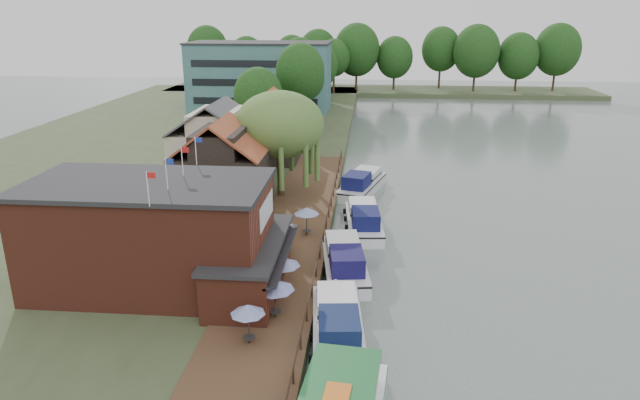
{
  "coord_description": "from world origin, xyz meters",
  "views": [
    {
      "loc": [
        -1.91,
        -34.55,
        18.55
      ],
      "look_at": [
        -6.0,
        12.0,
        3.0
      ],
      "focal_mm": 32.0,
      "sensor_mm": 36.0,
      "label": 1
    }
  ],
  "objects_px": {
    "cottage_c": "(270,126)",
    "cruiser_3": "(362,181)",
    "umbrella_2": "(283,274)",
    "umbrella_4": "(307,221)",
    "umbrella_1": "(275,299)",
    "cruiser_2": "(364,217)",
    "cottage_b": "(218,142)",
    "hotel_block": "(261,76)",
    "umbrella_3": "(285,236)",
    "cruiser_0": "(338,319)",
    "cruiser_1": "(344,257)",
    "willow": "(280,145)",
    "umbrella_0": "(248,324)",
    "pub": "(180,235)",
    "cottage_a": "(222,167)"
  },
  "relations": [
    {
      "from": "umbrella_2",
      "to": "cruiser_3",
      "type": "bearing_deg",
      "value": 79.47
    },
    {
      "from": "cottage_c",
      "to": "cruiser_3",
      "type": "height_order",
      "value": "cottage_c"
    },
    {
      "from": "pub",
      "to": "cruiser_2",
      "type": "relative_size",
      "value": 1.95
    },
    {
      "from": "cottage_b",
      "to": "hotel_block",
      "type": "bearing_deg",
      "value": 94.97
    },
    {
      "from": "umbrella_4",
      "to": "umbrella_0",
      "type": "bearing_deg",
      "value": -95.0
    },
    {
      "from": "cottage_c",
      "to": "cruiser_0",
      "type": "xyz_separation_m",
      "value": [
        10.54,
        -37.84,
        -4.0
      ]
    },
    {
      "from": "cruiser_0",
      "to": "cottage_b",
      "type": "bearing_deg",
      "value": 111.11
    },
    {
      "from": "cruiser_0",
      "to": "umbrella_4",
      "type": "bearing_deg",
      "value": 98.29
    },
    {
      "from": "umbrella_4",
      "to": "cruiser_0",
      "type": "xyz_separation_m",
      "value": [
        3.32,
        -13.41,
        -1.04
      ]
    },
    {
      "from": "umbrella_1",
      "to": "cruiser_2",
      "type": "relative_size",
      "value": 0.24
    },
    {
      "from": "cruiser_0",
      "to": "umbrella_3",
      "type": "bearing_deg",
      "value": 109.0
    },
    {
      "from": "willow",
      "to": "cottage_a",
      "type": "bearing_deg",
      "value": -131.99
    },
    {
      "from": "hotel_block",
      "to": "cruiser_0",
      "type": "distance_m",
      "value": 77.32
    },
    {
      "from": "hotel_block",
      "to": "cottage_c",
      "type": "bearing_deg",
      "value": -77.8
    },
    {
      "from": "cruiser_1",
      "to": "cruiser_3",
      "type": "bearing_deg",
      "value": 79.76
    },
    {
      "from": "pub",
      "to": "umbrella_4",
      "type": "relative_size",
      "value": 8.42
    },
    {
      "from": "umbrella_4",
      "to": "cruiser_3",
      "type": "bearing_deg",
      "value": 74.64
    },
    {
      "from": "umbrella_3",
      "to": "cruiser_1",
      "type": "distance_m",
      "value": 4.88
    },
    {
      "from": "umbrella_2",
      "to": "cruiser_1",
      "type": "bearing_deg",
      "value": 55.01
    },
    {
      "from": "umbrella_2",
      "to": "umbrella_4",
      "type": "relative_size",
      "value": 1.0
    },
    {
      "from": "willow",
      "to": "cruiser_1",
      "type": "distance_m",
      "value": 17.24
    },
    {
      "from": "cottage_a",
      "to": "cottage_b",
      "type": "distance_m",
      "value": 10.44
    },
    {
      "from": "umbrella_0",
      "to": "cruiser_3",
      "type": "relative_size",
      "value": 0.23
    },
    {
      "from": "umbrella_1",
      "to": "cruiser_1",
      "type": "distance_m",
      "value": 9.56
    },
    {
      "from": "umbrella_3",
      "to": "cruiser_1",
      "type": "bearing_deg",
      "value": -14.92
    },
    {
      "from": "umbrella_1",
      "to": "umbrella_0",
      "type": "bearing_deg",
      "value": -108.52
    },
    {
      "from": "cottage_b",
      "to": "cruiser_3",
      "type": "distance_m",
      "value": 15.95
    },
    {
      "from": "cruiser_1",
      "to": "cottage_b",
      "type": "bearing_deg",
      "value": 118.48
    },
    {
      "from": "cruiser_2",
      "to": "cruiser_3",
      "type": "xyz_separation_m",
      "value": [
        -0.36,
        11.06,
        0.03
      ]
    },
    {
      "from": "cruiser_2",
      "to": "cruiser_3",
      "type": "relative_size",
      "value": 0.98
    },
    {
      "from": "pub",
      "to": "willow",
      "type": "height_order",
      "value": "willow"
    },
    {
      "from": "willow",
      "to": "cruiser_2",
      "type": "xyz_separation_m",
      "value": [
        8.31,
        -6.06,
        -4.97
      ]
    },
    {
      "from": "cottage_c",
      "to": "cruiser_3",
      "type": "relative_size",
      "value": 0.81
    },
    {
      "from": "cottage_c",
      "to": "cruiser_0",
      "type": "bearing_deg",
      "value": -74.44
    },
    {
      "from": "cottage_c",
      "to": "cruiser_1",
      "type": "distance_m",
      "value": 31.06
    },
    {
      "from": "umbrella_0",
      "to": "umbrella_4",
      "type": "xyz_separation_m",
      "value": [
        1.42,
        16.19,
        0.0
      ]
    },
    {
      "from": "willow",
      "to": "umbrella_0",
      "type": "relative_size",
      "value": 4.39
    },
    {
      "from": "umbrella_1",
      "to": "cruiser_1",
      "type": "height_order",
      "value": "umbrella_1"
    },
    {
      "from": "cruiser_0",
      "to": "pub",
      "type": "bearing_deg",
      "value": 154.35
    },
    {
      "from": "pub",
      "to": "umbrella_4",
      "type": "bearing_deg",
      "value": 53.01
    },
    {
      "from": "umbrella_1",
      "to": "cruiser_1",
      "type": "xyz_separation_m",
      "value": [
        3.73,
        8.74,
        -1.02
      ]
    },
    {
      "from": "umbrella_4",
      "to": "cruiser_1",
      "type": "relative_size",
      "value": 0.23
    },
    {
      "from": "umbrella_0",
      "to": "cruiser_3",
      "type": "distance_m",
      "value": 32.14
    },
    {
      "from": "cruiser_2",
      "to": "cottage_c",
      "type": "bearing_deg",
      "value": 115.57
    },
    {
      "from": "umbrella_1",
      "to": "umbrella_4",
      "type": "distance_m",
      "value": 13.27
    },
    {
      "from": "cruiser_2",
      "to": "pub",
      "type": "bearing_deg",
      "value": -135.18
    },
    {
      "from": "umbrella_0",
      "to": "cruiser_2",
      "type": "bearing_deg",
      "value": 73.7
    },
    {
      "from": "cottage_a",
      "to": "cottage_c",
      "type": "xyz_separation_m",
      "value": [
        1.0,
        19.0,
        0.0
      ]
    },
    {
      "from": "cottage_b",
      "to": "umbrella_3",
      "type": "bearing_deg",
      "value": -62.14
    },
    {
      "from": "umbrella_4",
      "to": "umbrella_3",
      "type": "bearing_deg",
      "value": -111.76
    }
  ]
}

